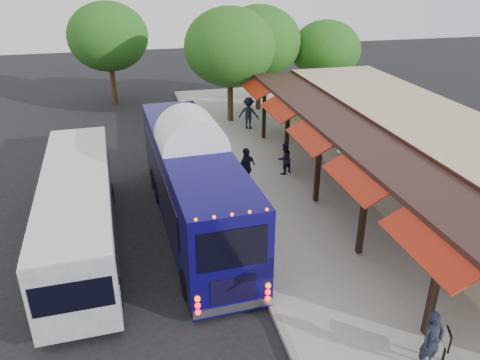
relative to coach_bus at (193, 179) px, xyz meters
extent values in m
plane|color=black|center=(1.45, -3.63, -1.96)|extent=(90.00, 90.00, 0.00)
cube|color=#9E9B93|center=(6.45, 0.37, -1.88)|extent=(10.00, 40.00, 0.15)
cube|color=gray|center=(1.50, 0.37, -1.88)|extent=(0.20, 40.00, 0.16)
cube|color=tan|center=(9.95, 0.37, -0.16)|extent=(5.00, 20.00, 3.60)
cube|color=black|center=(7.43, 0.37, 1.34)|extent=(0.06, 20.00, 0.60)
cube|color=#331E19|center=(6.35, 0.37, 1.44)|extent=(2.60, 20.00, 0.18)
cube|color=black|center=(5.23, -7.63, -0.15)|extent=(0.18, 0.18, 3.16)
cube|color=#9F200E|center=(4.80, -7.63, 1.19)|extent=(1.00, 3.20, 0.57)
cube|color=black|center=(5.23, -3.63, -0.15)|extent=(0.18, 0.18, 3.16)
cube|color=#9F200E|center=(4.80, -3.63, 1.19)|extent=(1.00, 3.20, 0.57)
cube|color=black|center=(5.23, 0.37, -0.15)|extent=(0.18, 0.18, 3.16)
cube|color=#9F200E|center=(4.80, 0.37, 1.19)|extent=(1.00, 3.20, 0.57)
cube|color=black|center=(5.23, 4.37, -0.15)|extent=(0.18, 0.18, 3.16)
cube|color=#9F200E|center=(4.80, 4.37, 1.19)|extent=(1.00, 3.20, 0.57)
cube|color=black|center=(5.23, 8.37, -0.15)|extent=(0.18, 0.18, 3.16)
cube|color=#9F200E|center=(4.80, 8.37, 1.19)|extent=(1.00, 3.20, 0.57)
sphere|color=#1A7092|center=(5.65, -5.63, 0.92)|extent=(0.26, 0.26, 0.26)
sphere|color=#1A7092|center=(5.65, -0.63, 0.92)|extent=(0.26, 0.26, 0.26)
sphere|color=#1A7092|center=(5.65, 4.37, 0.92)|extent=(0.26, 0.26, 0.26)
cube|color=#0C064E|center=(0.00, 0.01, -0.05)|extent=(3.00, 11.45, 2.98)
cube|color=#0C064E|center=(0.00, 0.01, -1.68)|extent=(2.94, 11.33, 0.33)
ellipsoid|color=white|center=(0.00, 0.01, 1.42)|extent=(2.99, 11.22, 0.53)
cube|color=black|center=(0.00, -5.67, 0.45)|extent=(1.97, 0.13, 1.23)
cube|color=silver|center=(0.00, -5.60, -1.56)|extent=(2.37, 0.29, 0.26)
sphere|color=#FF0C0C|center=(-1.03, -5.69, -1.32)|extent=(0.17, 0.17, 0.17)
sphere|color=#FF0C0C|center=(1.03, -5.69, -1.32)|extent=(0.17, 0.17, 0.17)
cylinder|color=black|center=(-1.09, -4.30, -1.47)|extent=(0.33, 1.00, 0.98)
cylinder|color=black|center=(1.09, -4.30, -1.47)|extent=(0.33, 1.00, 0.98)
cylinder|color=black|center=(-1.09, 3.64, -1.47)|extent=(0.33, 1.00, 0.98)
cylinder|color=black|center=(1.09, 3.64, -1.47)|extent=(0.33, 1.00, 0.98)
cube|color=gray|center=(-4.14, -0.60, -0.44)|extent=(2.72, 10.53, 2.41)
cube|color=black|center=(-5.28, -0.60, -0.23)|extent=(0.42, 8.87, 0.91)
cube|color=black|center=(-2.99, -0.60, -0.23)|extent=(0.42, 8.87, 0.91)
cube|color=silver|center=(-4.14, -0.60, 0.80)|extent=(2.67, 10.32, 0.09)
cylinder|color=black|center=(-5.18, -4.25, -1.52)|extent=(0.29, 0.88, 0.87)
cylinder|color=black|center=(-3.09, -4.25, -1.52)|extent=(0.29, 0.88, 0.87)
cylinder|color=black|center=(-5.18, 2.53, -1.52)|extent=(0.29, 0.88, 0.87)
cylinder|color=black|center=(-3.09, 2.53, -1.52)|extent=(0.29, 0.88, 0.87)
imported|color=black|center=(4.61, -8.63, -0.96)|extent=(0.68, 0.50, 1.70)
imported|color=black|center=(4.85, 3.50, -1.04)|extent=(0.93, 0.84, 1.54)
imported|color=black|center=(2.72, 2.44, -0.86)|extent=(1.17, 1.05, 1.91)
imported|color=black|center=(4.85, 10.37, -0.84)|extent=(1.44, 1.23, 1.93)
cube|color=black|center=(5.14, -8.56, -1.32)|extent=(0.07, 0.07, 0.98)
cube|color=black|center=(5.14, -8.56, -1.10)|extent=(0.20, 0.43, 0.53)
cube|color=white|center=(5.12, -8.56, -1.10)|extent=(0.15, 0.35, 0.45)
cylinder|color=#382314|center=(4.11, 12.18, -0.35)|extent=(0.36, 0.36, 3.21)
ellipsoid|color=#265A16|center=(4.11, 12.18, 2.79)|extent=(5.55, 5.55, 4.72)
cylinder|color=#382314|center=(6.54, 14.29, -0.38)|extent=(0.36, 0.36, 3.16)
ellipsoid|color=#265A16|center=(6.54, 14.29, 2.71)|extent=(5.45, 5.45, 4.64)
cylinder|color=#382314|center=(11.15, 14.06, -0.61)|extent=(0.36, 0.36, 2.70)
ellipsoid|color=#265A16|center=(11.15, 14.06, 2.02)|extent=(4.66, 4.66, 3.96)
cylinder|color=#382314|center=(-3.10, 18.56, -0.36)|extent=(0.36, 0.36, 3.19)
ellipsoid|color=#265A16|center=(-3.10, 18.56, 2.75)|extent=(5.51, 5.51, 4.69)
camera|label=1|loc=(-1.97, -15.99, 7.47)|focal=35.00mm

